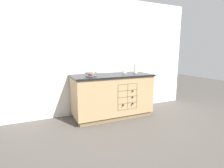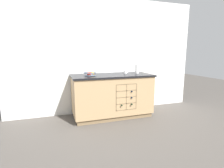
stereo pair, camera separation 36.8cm
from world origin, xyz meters
TOP-DOWN VIEW (x-y plane):
  - ground_plane at (0.00, 0.00)m, footprint 14.00×14.00m
  - back_wall at (0.00, 0.42)m, footprint 4.40×0.06m
  - kitchen_island at (0.00, -0.00)m, footprint 1.68×0.76m
  - fruit_bowl at (-0.48, -0.07)m, footprint 0.25×0.25m
  - white_pitcher at (0.61, 0.05)m, footprint 0.15×0.10m
  - ceramic_mug at (0.35, 0.12)m, footprint 0.12×0.08m

SIDE VIEW (x-z plane):
  - ground_plane at x=0.00m, z-range 0.00..0.00m
  - kitchen_island at x=0.00m, z-range 0.01..0.91m
  - ceramic_mug at x=0.35m, z-range 0.90..0.98m
  - fruit_bowl at x=-0.48m, z-range 0.91..0.99m
  - white_pitcher at x=0.61m, z-range 0.91..1.10m
  - back_wall at x=0.00m, z-range 0.00..2.55m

